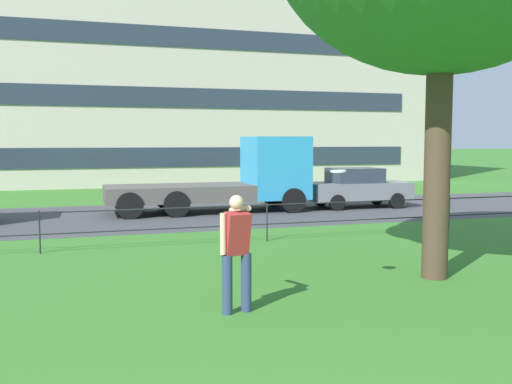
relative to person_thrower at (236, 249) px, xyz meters
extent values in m
cube|color=#424247|center=(-0.32, 11.76, -0.97)|extent=(80.00, 7.78, 0.01)
cylinder|color=#232328|center=(-3.09, 5.78, -0.47)|extent=(0.04, 0.04, 1.00)
cylinder|color=#232328|center=(2.44, 5.78, -0.47)|extent=(0.04, 0.04, 1.00)
cylinder|color=#232328|center=(7.96, 5.78, -0.47)|extent=(0.04, 0.04, 1.00)
cylinder|color=#232328|center=(-0.32, 5.78, -0.52)|extent=(38.67, 0.03, 0.03)
cylinder|color=#232328|center=(-0.32, 5.78, -0.02)|extent=(38.67, 0.03, 0.03)
cylinder|color=#4C3828|center=(4.20, 1.02, 1.42)|extent=(0.48, 0.48, 4.79)
cylinder|color=navy|center=(-0.15, -0.04, -0.52)|extent=(0.16, 0.16, 0.90)
cylinder|color=navy|center=(0.16, 0.02, -0.52)|extent=(0.16, 0.16, 0.90)
cube|color=#B22D2D|center=(0.00, -0.01, 0.24)|extent=(0.41, 0.39, 0.67)
sphere|color=beige|center=(0.00, -0.01, 0.71)|extent=(0.22, 0.22, 0.22)
cylinder|color=beige|center=(0.15, 0.32, 0.56)|extent=(0.20, 0.63, 0.19)
cylinder|color=beige|center=(-0.22, -0.05, 0.25)|extent=(0.09, 0.09, 0.62)
cylinder|color=white|center=(1.95, 0.58, 1.12)|extent=(0.38, 0.38, 0.04)
cube|color=#2D99D1|center=(4.93, 12.21, 0.63)|extent=(2.12, 2.32, 2.30)
cube|color=#283342|center=(5.82, 12.20, 0.97)|extent=(0.14, 1.84, 0.87)
cube|color=#56514C|center=(1.28, 12.24, -0.24)|extent=(5.22, 2.35, 0.56)
cylinder|color=black|center=(5.25, 13.26, -0.52)|extent=(0.90, 0.31, 0.90)
cylinder|color=black|center=(5.23, 11.15, -0.52)|extent=(0.90, 0.31, 0.90)
cylinder|color=black|center=(1.03, 13.30, -0.52)|extent=(0.90, 0.31, 0.90)
cylinder|color=black|center=(1.01, 11.19, -0.52)|extent=(0.90, 0.31, 0.90)
cylinder|color=black|center=(-0.53, 13.32, -0.52)|extent=(0.90, 0.31, 0.90)
cylinder|color=black|center=(-0.55, 11.20, -0.52)|extent=(0.90, 0.31, 0.90)
cube|color=slate|center=(8.28, 12.01, -0.33)|extent=(4.04, 1.79, 0.68)
cube|color=#2D3847|center=(8.13, 12.01, 0.29)|extent=(1.93, 1.56, 0.56)
cylinder|color=black|center=(9.54, 12.78, -0.67)|extent=(0.60, 0.21, 0.60)
cylinder|color=black|center=(9.50, 11.17, -0.67)|extent=(0.60, 0.21, 0.60)
cylinder|color=black|center=(7.06, 12.84, -0.67)|extent=(0.60, 0.21, 0.60)
cylinder|color=black|center=(7.02, 11.23, -0.67)|extent=(0.60, 0.21, 0.60)
cube|color=beige|center=(0.85, 29.39, 7.35)|extent=(39.92, 10.27, 16.65)
cube|color=#283342|center=(0.85, 24.23, 0.69)|extent=(33.54, 0.06, 1.10)
cube|color=#283342|center=(0.85, 24.23, 4.02)|extent=(33.54, 0.06, 1.10)
cube|color=#283342|center=(0.85, 24.23, 7.35)|extent=(33.54, 0.06, 1.10)
camera|label=1|loc=(-2.32, -8.32, 1.64)|focal=40.77mm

